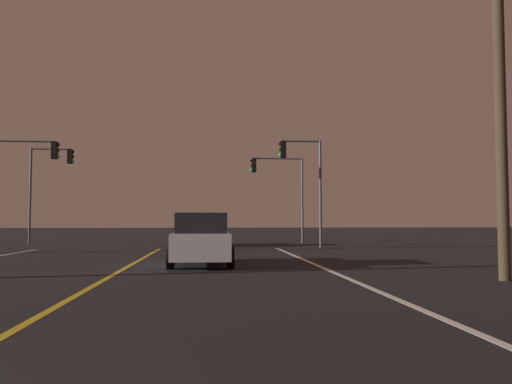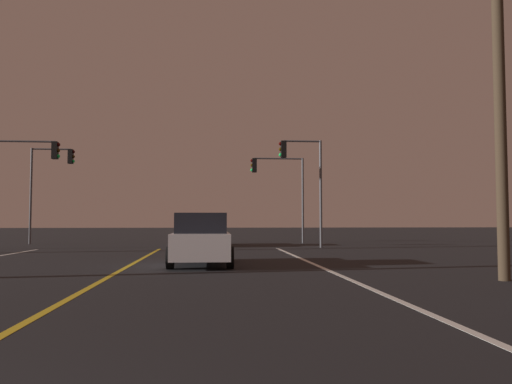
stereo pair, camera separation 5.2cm
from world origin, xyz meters
TOP-DOWN VIEW (x-y plane):
  - lane_edge_right at (6.07, 9.28)m, footprint 0.16×30.57m
  - lane_center_divider at (0.00, 9.28)m, footprint 0.16×30.57m
  - car_lead_same_lane at (2.31, 14.85)m, footprint 2.02×4.30m
  - car_ahead_far at (2.38, 27.67)m, footprint 2.02×4.30m
  - traffic_light_near_right at (7.46, 25.07)m, footprint 2.34×0.36m
  - traffic_light_near_left at (-6.92, 25.07)m, footprint 3.36×0.36m
  - traffic_light_far_right at (6.86, 30.57)m, footprint 3.46×0.36m
  - traffic_light_far_left at (-7.30, 30.57)m, footprint 2.67×0.36m
  - street_lamp_right_near at (7.77, 6.75)m, footprint 2.62×0.44m
  - utility_pole_right at (9.76, 9.90)m, footprint 2.20×0.28m

SIDE VIEW (x-z plane):
  - lane_edge_right at x=6.07m, z-range 0.00..0.01m
  - lane_center_divider at x=0.00m, z-range 0.00..0.01m
  - car_lead_same_lane at x=2.31m, z-range -0.03..1.67m
  - car_ahead_far at x=2.38m, z-range -0.03..1.67m
  - traffic_light_far_right at x=6.86m, z-range 1.35..6.84m
  - traffic_light_near_left at x=-6.92m, z-range 1.36..6.94m
  - traffic_light_near_right at x=7.46m, z-range 1.33..7.11m
  - traffic_light_far_left at x=-7.30m, z-range 1.38..7.31m
  - utility_pole_right at x=9.76m, z-range 0.28..10.64m
  - street_lamp_right_near at x=7.77m, z-range 1.15..9.88m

